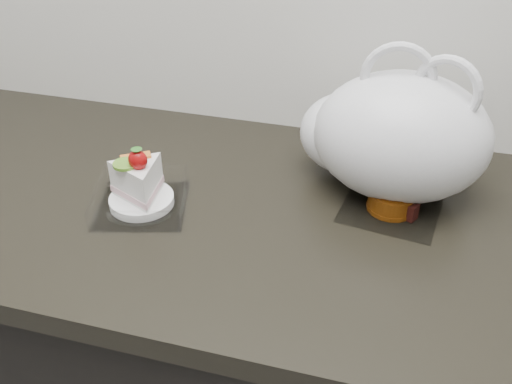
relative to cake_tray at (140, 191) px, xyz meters
The scene contains 4 objects.
counter 0.51m from the cake_tray, 16.12° to the left, with size 2.04×0.64×0.90m.
cake_tray is the anchor object (origin of this frame).
mooncake_wrap 0.43m from the cake_tray, 14.12° to the left, with size 0.18×0.17×0.04m.
plastic_bag 0.44m from the cake_tray, 23.01° to the left, with size 0.36×0.28×0.27m.
Camera 1 is at (0.23, 0.92, 1.47)m, focal length 40.00 mm.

